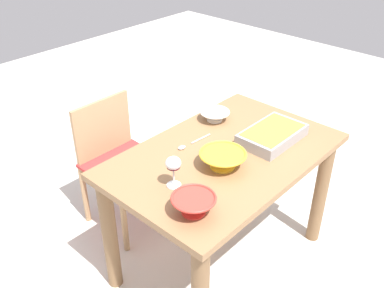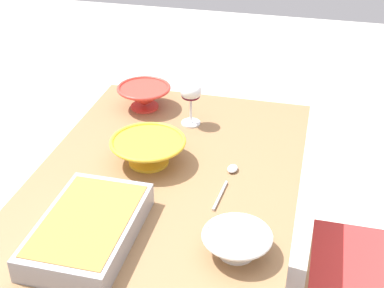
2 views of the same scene
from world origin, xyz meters
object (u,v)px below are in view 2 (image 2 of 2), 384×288
object	(u,v)px
mixing_bowl	(237,242)
small_bowl	(144,96)
serving_bowl	(148,150)
dining_table	(162,226)
serving_spoon	(229,177)
wine_glass	(191,94)
casserole_dish	(88,228)

from	to	relation	value
mixing_bowl	small_bowl	size ratio (longest dim) A/B	0.89
small_bowl	serving_bowl	bearing A→B (deg)	20.14
dining_table	small_bowl	distance (m)	0.53
serving_bowl	serving_spoon	distance (m)	0.26
wine_glass	small_bowl	world-z (taller)	wine_glass
wine_glass	serving_bowl	distance (m)	0.28
wine_glass	mixing_bowl	bearing A→B (deg)	23.71
small_bowl	serving_bowl	size ratio (longest dim) A/B	0.84
casserole_dish	serving_spoon	world-z (taller)	casserole_dish
casserole_dish	serving_bowl	size ratio (longest dim) A/B	1.59
serving_spoon	small_bowl	bearing A→B (deg)	-134.42
dining_table	casserole_dish	bearing A→B (deg)	-21.92
mixing_bowl	small_bowl	world-z (taller)	small_bowl
mixing_bowl	serving_spoon	distance (m)	0.32
wine_glass	serving_spoon	size ratio (longest dim) A/B	0.68
serving_spoon	mixing_bowl	bearing A→B (deg)	13.99
dining_table	small_bowl	world-z (taller)	small_bowl
dining_table	serving_bowl	size ratio (longest dim) A/B	5.28
dining_table	wine_glass	xyz separation A→B (m)	(-0.37, -0.01, 0.26)
dining_table	serving_spoon	distance (m)	0.25
casserole_dish	mixing_bowl	distance (m)	0.37
small_bowl	serving_spoon	size ratio (longest dim) A/B	0.85
dining_table	serving_spoon	size ratio (longest dim) A/B	5.34
mixing_bowl	serving_spoon	xyz separation A→B (m)	(-0.31, -0.08, -0.03)
wine_glass	serving_bowl	size ratio (longest dim) A/B	0.67
serving_bowl	serving_spoon	world-z (taller)	serving_bowl
casserole_dish	serving_bowl	xyz separation A→B (m)	(-0.37, 0.04, 0.01)
mixing_bowl	serving_bowl	world-z (taller)	serving_bowl
casserole_dish	serving_spoon	bearing A→B (deg)	139.88
wine_glass	mixing_bowl	world-z (taller)	wine_glass
casserole_dish	dining_table	bearing A→B (deg)	158.08
serving_bowl	dining_table	bearing A→B (deg)	33.75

